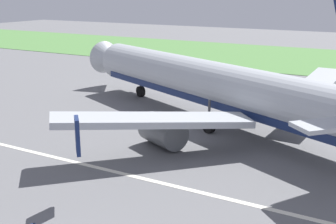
{
  "coord_description": "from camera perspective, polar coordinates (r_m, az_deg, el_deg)",
  "views": [
    {
      "loc": [
        10.54,
        -10.51,
        10.54
      ],
      "look_at": [
        -3.13,
        13.71,
        2.8
      ],
      "focal_mm": 47.02,
      "sensor_mm": 36.0,
      "label": 1
    }
  ],
  "objects": [
    {
      "name": "grass_strip",
      "position": [
        71.94,
        20.81,
        6.14
      ],
      "size": [
        220.0,
        28.0,
        0.06
      ],
      "primitive_type": "cube",
      "color": "#518442",
      "rests_on": "ground"
    },
    {
      "name": "apron_stripe",
      "position": [
        24.72,
        1.21,
        -9.67
      ],
      "size": [
        120.0,
        0.36,
        0.01
      ],
      "primitive_type": "cube",
      "color": "silver",
      "rests_on": "ground"
    },
    {
      "name": "airplane",
      "position": [
        35.48,
        6.52,
        3.27
      ],
      "size": [
        35.63,
        29.23,
        11.34
      ],
      "color": "#B2B7BC",
      "rests_on": "ground"
    }
  ]
}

